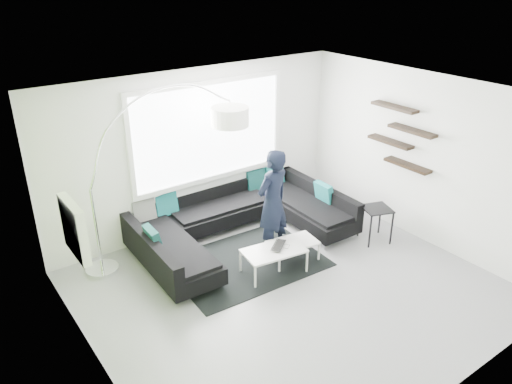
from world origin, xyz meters
TOP-DOWN VIEW (x-y plane):
  - ground at (0.00, 0.00)m, footprint 5.50×5.50m
  - room_shell at (0.04, 0.21)m, footprint 5.54×5.04m
  - sectional_sofa at (0.22, 1.55)m, footprint 3.58×2.28m
  - rug at (-0.12, 0.95)m, footprint 2.39×1.79m
  - coffee_table at (0.30, 0.53)m, footprint 1.28×0.86m
  - arc_lamp at (-2.03, 2.07)m, footprint 2.72×1.54m
  - side_table at (2.05, 0.25)m, footprint 0.57×0.57m
  - person at (0.43, 0.99)m, footprint 0.81×0.67m
  - laptop at (0.22, 0.48)m, footprint 0.61×0.60m

SIDE VIEW (x-z plane):
  - ground at x=0.00m, z-range 0.00..0.00m
  - rug at x=-0.12m, z-range 0.00..0.01m
  - coffee_table at x=0.30m, z-range 0.00..0.39m
  - side_table at x=2.05m, z-range 0.00..0.61m
  - sectional_sofa at x=0.22m, z-range -0.04..0.71m
  - laptop at x=0.22m, z-range 0.39..0.42m
  - person at x=0.43m, z-range 0.00..1.76m
  - arc_lamp at x=-2.03m, z-range 0.00..2.73m
  - room_shell at x=0.04m, z-range 0.40..3.22m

